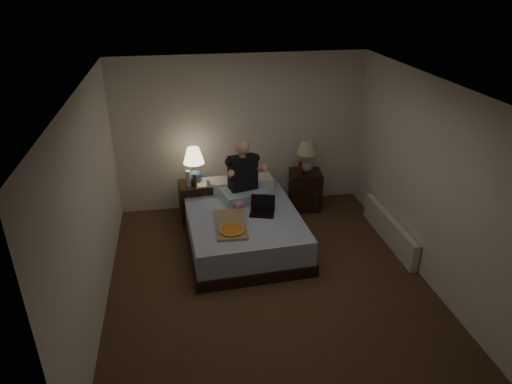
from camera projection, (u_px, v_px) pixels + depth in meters
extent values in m
cube|color=#523623|center=(268.00, 281.00, 5.86)|extent=(4.00, 4.50, 0.00)
cube|color=white|center=(271.00, 87.00, 4.77)|extent=(4.00, 4.50, 0.00)
cube|color=white|center=(241.00, 133.00, 7.30)|extent=(4.00, 0.00, 2.50)
cube|color=white|center=(332.00, 328.00, 3.32)|extent=(4.00, 0.00, 2.50)
cube|color=white|center=(91.00, 209.00, 5.00)|extent=(0.00, 4.50, 2.50)
cube|color=white|center=(428.00, 182.00, 5.63)|extent=(0.00, 4.50, 2.50)
cube|color=#546FA8|center=(243.00, 227.00, 6.60)|extent=(1.63, 2.12, 0.51)
cube|color=black|center=(196.00, 202.00, 7.18)|extent=(0.53, 0.48, 0.64)
cube|color=black|center=(305.00, 190.00, 7.56)|extent=(0.54, 0.50, 0.65)
cylinder|color=silver|center=(188.00, 179.00, 6.90)|extent=(0.07, 0.07, 0.25)
cylinder|color=silver|center=(208.00, 183.00, 6.93)|extent=(0.07, 0.07, 0.10)
cylinder|color=#5A260C|center=(195.00, 181.00, 6.84)|extent=(0.06, 0.06, 0.23)
cylinder|color=#59180C|center=(300.00, 168.00, 7.26)|extent=(0.06, 0.06, 0.23)
cube|color=silver|center=(389.00, 229.00, 6.65)|extent=(0.10, 1.60, 0.40)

